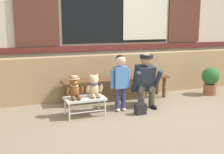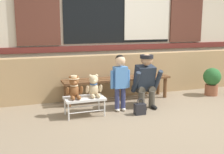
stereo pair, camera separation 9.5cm
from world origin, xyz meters
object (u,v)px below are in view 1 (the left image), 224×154
small_display_bench (85,100)px  child_standing (120,77)px  handbag_on_ground (140,109)px  adult_crouching (145,80)px  wooden_bench_long (117,81)px  teddy_bear_with_hat (75,88)px  potted_plant (210,79)px  teddy_bear_plain (94,87)px

small_display_bench → child_standing: bearing=3.1°
handbag_on_ground → adult_crouching: bearing=52.9°
wooden_bench_long → adult_crouching: 0.66m
small_display_bench → teddy_bear_with_hat: (-0.16, 0.00, 0.21)m
wooden_bench_long → potted_plant: (1.97, -0.30, -0.05)m
potted_plant → small_display_bench: bearing=-172.4°
child_standing → adult_crouching: 0.52m
wooden_bench_long → adult_crouching: adult_crouching is taller
wooden_bench_long → potted_plant: size_ratio=3.68×
wooden_bench_long → child_standing: 0.70m
adult_crouching → potted_plant: size_ratio=1.67×
teddy_bear_with_hat → handbag_on_ground: bearing=-14.7°
small_display_bench → potted_plant: 2.82m
wooden_bench_long → potted_plant: 2.00m
teddy_bear_plain → child_standing: size_ratio=0.38×
child_standing → adult_crouching: child_standing is taller
adult_crouching → wooden_bench_long: bearing=118.5°
small_display_bench → adult_crouching: size_ratio=0.67×
teddy_bear_with_hat → potted_plant: bearing=7.1°
child_standing → adult_crouching: bearing=7.1°
small_display_bench → adult_crouching: 1.16m
teddy_bear_with_hat → potted_plant: size_ratio=0.64×
teddy_bear_plain → adult_crouching: adult_crouching is taller
handbag_on_ground → teddy_bear_with_hat: bearing=165.3°
teddy_bear_with_hat → child_standing: bearing=2.3°
small_display_bench → teddy_bear_plain: teddy_bear_plain is taller
teddy_bear_with_hat → potted_plant: teddy_bear_with_hat is taller
wooden_bench_long → teddy_bear_plain: teddy_bear_plain is taller
teddy_bear_plain → handbag_on_ground: 0.83m
potted_plant → adult_crouching: bearing=-170.6°
child_standing → handbag_on_ground: (0.23, -0.30, -0.50)m
small_display_bench → potted_plant: bearing=7.6°
adult_crouching → handbag_on_ground: 0.59m
wooden_bench_long → handbag_on_ground: 0.98m
teddy_bear_with_hat → adult_crouching: adult_crouching is taller
small_display_bench → adult_crouching: adult_crouching is taller
teddy_bear_with_hat → child_standing: size_ratio=0.38×
teddy_bear_with_hat → child_standing: 0.80m
adult_crouching → child_standing: bearing=-172.9°
child_standing → adult_crouching: size_ratio=1.01×
small_display_bench → teddy_bear_plain: size_ratio=1.76×
wooden_bench_long → adult_crouching: bearing=-61.5°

